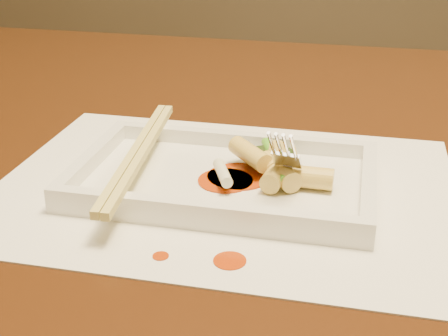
% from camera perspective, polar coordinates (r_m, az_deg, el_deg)
% --- Properties ---
extents(table, '(1.40, 0.90, 0.75)m').
position_cam_1_polar(table, '(0.68, 7.34, -6.22)').
color(table, black).
rests_on(table, ground).
extents(placemat, '(0.40, 0.30, 0.00)m').
position_cam_1_polar(placemat, '(0.55, 0.00, -1.76)').
color(placemat, white).
rests_on(placemat, table).
extents(sauce_splatter_a, '(0.02, 0.02, 0.00)m').
position_cam_1_polar(sauce_splatter_a, '(0.45, 0.53, -8.47)').
color(sauce_splatter_a, '#B53505').
rests_on(sauce_splatter_a, placemat).
extents(sauce_splatter_b, '(0.01, 0.01, 0.00)m').
position_cam_1_polar(sauce_splatter_b, '(0.46, -5.81, -8.01)').
color(sauce_splatter_b, '#B53505').
rests_on(sauce_splatter_b, placemat).
extents(plate_base, '(0.26, 0.16, 0.01)m').
position_cam_1_polar(plate_base, '(0.55, 0.00, -1.32)').
color(plate_base, white).
rests_on(plate_base, placemat).
extents(plate_rim_far, '(0.26, 0.01, 0.01)m').
position_cam_1_polar(plate_rim_far, '(0.61, 1.52, 2.60)').
color(plate_rim_far, white).
rests_on(plate_rim_far, plate_base).
extents(plate_rim_near, '(0.26, 0.01, 0.01)m').
position_cam_1_polar(plate_rim_near, '(0.48, -1.93, -3.95)').
color(plate_rim_near, white).
rests_on(plate_rim_near, plate_base).
extents(plate_rim_left, '(0.01, 0.14, 0.01)m').
position_cam_1_polar(plate_rim_left, '(0.58, -11.99, 0.86)').
color(plate_rim_left, white).
rests_on(plate_rim_left, plate_base).
extents(plate_rim_right, '(0.01, 0.14, 0.01)m').
position_cam_1_polar(plate_rim_right, '(0.53, 13.08, -1.52)').
color(plate_rim_right, white).
rests_on(plate_rim_right, plate_base).
extents(veg_piece, '(0.05, 0.05, 0.01)m').
position_cam_1_polar(veg_piece, '(0.58, 4.28, 1.09)').
color(veg_piece, black).
rests_on(veg_piece, plate_base).
extents(scallion_white, '(0.03, 0.04, 0.01)m').
position_cam_1_polar(scallion_white, '(0.53, -0.12, -0.45)').
color(scallion_white, '#EAEACC').
rests_on(scallion_white, plate_base).
extents(scallion_green, '(0.04, 0.08, 0.01)m').
position_cam_1_polar(scallion_green, '(0.55, 4.70, 0.73)').
color(scallion_green, '#449F19').
rests_on(scallion_green, plate_base).
extents(chopstick_a, '(0.03, 0.23, 0.01)m').
position_cam_1_polar(chopstick_a, '(0.56, -8.17, 1.46)').
color(chopstick_a, '#D9C96C').
rests_on(chopstick_a, plate_rim_near).
extents(chopstick_b, '(0.03, 0.23, 0.01)m').
position_cam_1_polar(chopstick_b, '(0.56, -7.41, 1.39)').
color(chopstick_b, '#D9C96C').
rests_on(chopstick_b, plate_rim_near).
extents(fork, '(0.09, 0.10, 0.14)m').
position_cam_1_polar(fork, '(0.53, 7.92, 6.42)').
color(fork, silver).
rests_on(fork, plate_base).
extents(sauce_blob_0, '(0.06, 0.06, 0.00)m').
position_cam_1_polar(sauce_blob_0, '(0.55, 1.33, -0.77)').
color(sauce_blob_0, '#B53505').
rests_on(sauce_blob_0, plate_base).
extents(sauce_blob_1, '(0.05, 0.05, 0.00)m').
position_cam_1_polar(sauce_blob_1, '(0.54, 0.13, -1.15)').
color(sauce_blob_1, '#B53505').
rests_on(sauce_blob_1, plate_base).
extents(rice_cake_0, '(0.04, 0.05, 0.02)m').
position_cam_1_polar(rice_cake_0, '(0.54, 5.03, -0.30)').
color(rice_cake_0, '#EDDB6E').
rests_on(rice_cake_0, plate_base).
extents(rice_cake_1, '(0.02, 0.05, 0.02)m').
position_cam_1_polar(rice_cake_1, '(0.53, 4.83, -0.54)').
color(rice_cake_1, '#EDDB6E').
rests_on(rice_cake_1, plate_base).
extents(rice_cake_2, '(0.05, 0.05, 0.02)m').
position_cam_1_polar(rice_cake_2, '(0.56, 2.41, 1.27)').
color(rice_cake_2, '#EDDB6E').
rests_on(rice_cake_2, plate_base).
extents(rice_cake_3, '(0.03, 0.05, 0.02)m').
position_cam_1_polar(rice_cake_3, '(0.56, 4.86, 0.68)').
color(rice_cake_3, '#EDDB6E').
rests_on(rice_cake_3, plate_base).
extents(rice_cake_4, '(0.05, 0.02, 0.02)m').
position_cam_1_polar(rice_cake_4, '(0.53, 7.24, -0.79)').
color(rice_cake_4, '#EDDB6E').
rests_on(rice_cake_4, plate_base).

